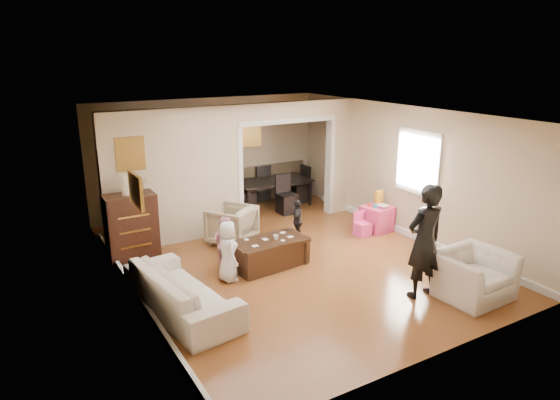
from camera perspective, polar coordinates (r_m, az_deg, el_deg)
floor at (r=9.01m, az=0.65°, el=-6.73°), size 7.00×7.00×0.00m
partition_left at (r=9.62m, az=-11.98°, el=2.60°), size 2.75×0.18×2.60m
partition_right at (r=11.38m, az=6.73°, el=5.00°), size 0.55×0.18×2.60m
partition_header at (r=10.44m, az=0.79°, el=10.32°), size 2.22×0.18×0.35m
window_pane at (r=9.88m, az=15.65°, el=4.21°), size 0.03×0.95×1.10m
framed_art_partition at (r=9.19m, az=-16.87°, el=5.12°), size 0.45×0.03×0.55m
framed_art_sofa_wall at (r=6.90m, az=-16.29°, el=1.08°), size 0.03×0.55×0.40m
framed_art_alcove at (r=11.96m, az=-3.31°, el=7.60°), size 0.45×0.03×0.55m
sofa at (r=7.29m, az=-11.31°, el=-10.19°), size 1.14×2.29×0.64m
armchair_back at (r=9.62m, az=-5.60°, el=-2.88°), size 1.11×1.12×0.74m
armchair_front at (r=8.08m, az=21.28°, el=-8.07°), size 1.11×0.98×0.70m
dresser at (r=9.18m, az=-16.75°, el=-3.00°), size 0.87×0.49×1.20m
table_lamp at (r=8.96m, az=-17.16°, el=1.70°), size 0.22×0.22×0.36m
potted_plant at (r=9.01m, az=-15.91°, el=1.66°), size 0.26×0.22×0.29m
coffee_table at (r=8.61m, az=-1.23°, el=-6.11°), size 1.36×0.78×0.48m
coffee_cup at (r=8.51m, az=-0.49°, el=-4.32°), size 0.10×0.10×0.09m
play_table at (r=10.48m, az=11.08°, el=-2.11°), size 0.63×0.63×0.52m
cereal_box at (r=10.50m, az=11.34°, el=0.28°), size 0.21×0.10×0.30m
cyan_cup at (r=10.29m, az=10.93°, el=-0.68°), size 0.08×0.08×0.08m
toy_block at (r=10.40m, az=10.23°, el=-0.54°), size 0.10×0.09×0.05m
play_bowl at (r=10.34m, az=11.81°, el=-0.72°), size 0.26×0.26×0.06m
dining_table at (r=11.92m, az=-0.81°, el=0.78°), size 1.85×1.08×0.64m
adult_person at (r=7.66m, az=16.35°, el=-4.60°), size 0.66×0.45×1.77m
child_kneel_a at (r=8.04m, az=-6.04°, el=-5.89°), size 0.35×0.51×1.01m
child_kneel_b at (r=8.49m, az=-6.37°, el=-4.93°), size 0.52×0.56×0.93m
child_toddler at (r=9.65m, az=2.05°, el=-2.41°), size 0.49×0.50×0.85m
craft_papers at (r=8.56m, az=-1.12°, el=-4.50°), size 0.83×0.44×0.00m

